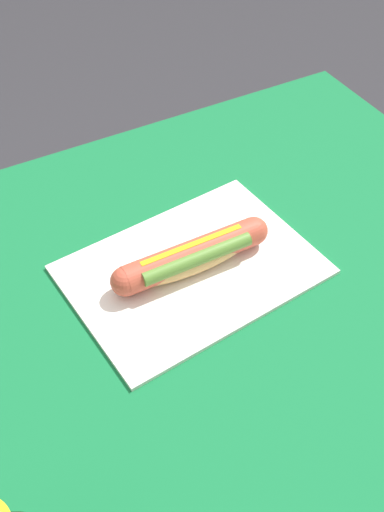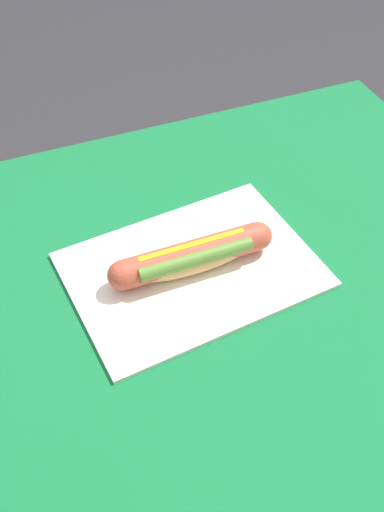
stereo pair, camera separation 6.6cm
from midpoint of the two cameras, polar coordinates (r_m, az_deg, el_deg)
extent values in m
cylinder|color=brown|center=(1.41, 12.10, -1.45)|extent=(0.07, 0.07, 0.72)
cube|color=brown|center=(0.82, 1.66, -5.65)|extent=(0.98, 0.74, 0.03)
cube|color=#146B38|center=(0.81, 1.69, -4.90)|extent=(1.04, 0.80, 0.00)
cube|color=white|center=(0.85, 2.25, -1.36)|extent=(0.35, 0.27, 0.01)
ellipsoid|color=tan|center=(0.83, 2.29, -0.25)|extent=(0.19, 0.05, 0.04)
cylinder|color=#BC4C38|center=(0.82, 2.30, -0.01)|extent=(0.20, 0.04, 0.04)
sphere|color=#BC4C38|center=(0.80, -4.13, -1.90)|extent=(0.04, 0.04, 0.04)
sphere|color=#BC4C38|center=(0.86, 8.31, 1.75)|extent=(0.04, 0.04, 0.04)
cube|color=yellow|center=(0.81, 2.34, 0.87)|extent=(0.15, 0.01, 0.00)
cylinder|color=#568433|center=(0.81, 2.72, -0.35)|extent=(0.16, 0.02, 0.02)
camera|label=1|loc=(0.03, -87.70, 2.41)|focal=43.29mm
camera|label=2|loc=(0.03, 92.30, -2.41)|focal=43.29mm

